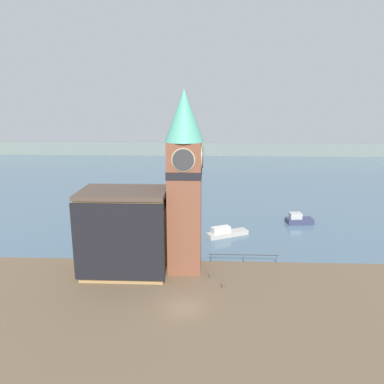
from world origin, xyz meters
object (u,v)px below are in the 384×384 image
at_px(mooring_bollard_far, 210,275).
at_px(boat_far, 298,220).
at_px(mooring_bollard_near, 223,285).
at_px(boat_near, 225,233).
at_px(clock_tower, 185,178).
at_px(pier_building, 124,232).

bearing_deg(mooring_bollard_far, boat_far, 53.89).
bearing_deg(mooring_bollard_near, boat_near, 86.57).
bearing_deg(clock_tower, boat_far, 45.69).
bearing_deg(pier_building, mooring_bollard_far, -5.65).
bearing_deg(mooring_bollard_near, mooring_bollard_far, 119.95).
distance_m(pier_building, boat_near, 19.08).
bearing_deg(boat_far, pier_building, -148.77).
distance_m(mooring_bollard_near, mooring_bollard_far, 2.98).
bearing_deg(boat_near, mooring_bollard_near, -119.42).
height_order(mooring_bollard_near, mooring_bollard_far, mooring_bollard_far).
bearing_deg(pier_building, mooring_bollard_near, -16.87).
xyz_separation_m(clock_tower, mooring_bollard_far, (3.14, -2.13, -11.41)).
xyz_separation_m(pier_building, boat_far, (25.88, 20.16, -4.53)).
bearing_deg(pier_building, boat_far, 37.92).
bearing_deg(mooring_bollard_far, pier_building, 174.35).
distance_m(boat_far, mooring_bollard_near, 27.58).
height_order(boat_near, boat_far, boat_far).
height_order(clock_tower, mooring_bollard_far, clock_tower).
xyz_separation_m(clock_tower, boat_far, (18.60, 19.06, -11.06)).
height_order(clock_tower, boat_near, clock_tower).
relative_size(boat_far, mooring_bollard_near, 7.14).
bearing_deg(boat_far, mooring_bollard_near, -127.14).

